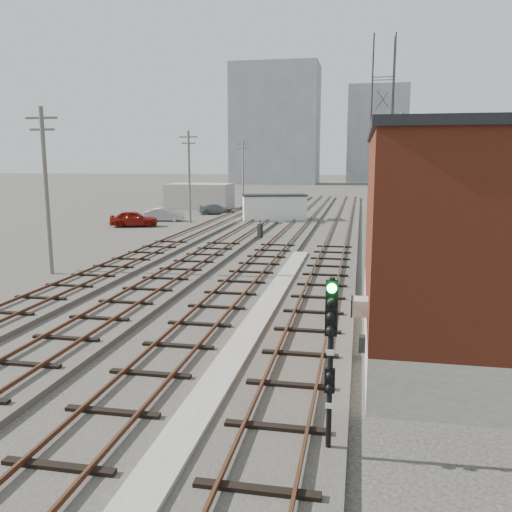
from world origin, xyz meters
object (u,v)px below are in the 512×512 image
(switch_stand, at_px, (260,231))
(site_trailer, at_px, (274,208))
(car_red, at_px, (134,219))
(signal_mast, at_px, (330,355))
(car_silver, at_px, (164,215))
(car_grey, at_px, (216,209))

(switch_stand, bearing_deg, site_trailer, 116.40)
(site_trailer, bearing_deg, car_red, -166.32)
(signal_mast, distance_m, site_trailer, 44.44)
(car_silver, distance_m, car_grey, 8.61)
(car_silver, bearing_deg, car_red, 158.62)
(car_red, relative_size, car_silver, 1.10)
(car_red, height_order, car_grey, car_red)
(site_trailer, relative_size, car_grey, 1.72)
(switch_stand, bearing_deg, signal_mast, -54.42)
(switch_stand, relative_size, car_red, 0.32)
(car_silver, bearing_deg, site_trailer, -89.62)
(car_silver, bearing_deg, switch_stand, -140.70)
(site_trailer, distance_m, car_grey, 10.02)
(car_red, bearing_deg, site_trailer, -79.45)
(signal_mast, distance_m, car_red, 42.17)
(signal_mast, distance_m, car_silver, 46.16)
(signal_mast, relative_size, car_grey, 0.95)
(signal_mast, height_order, site_trailer, signal_mast)
(signal_mast, height_order, switch_stand, signal_mast)
(switch_stand, height_order, site_trailer, site_trailer)
(switch_stand, bearing_deg, car_red, 178.62)
(switch_stand, xyz_separation_m, car_grey, (-8.72, 18.80, -0.08))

